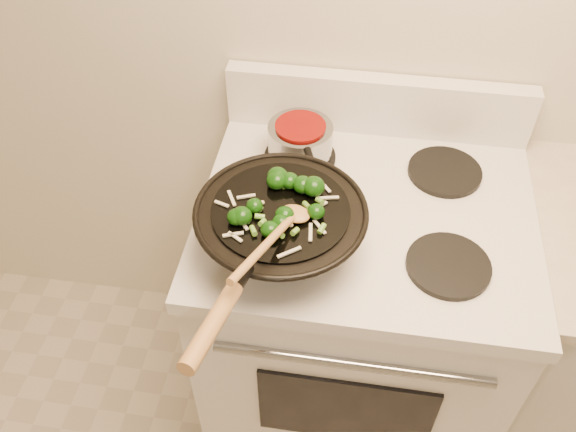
# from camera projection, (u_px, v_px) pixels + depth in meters

# --- Properties ---
(stove) EXTENTS (0.78, 0.67, 1.08)m
(stove) POSITION_uv_depth(u_px,v_px,m) (353.00, 317.00, 1.75)
(stove) COLOR white
(stove) RESTS_ON ground
(wok) EXTENTS (0.36, 0.60, 0.17)m
(wok) POSITION_uv_depth(u_px,v_px,m) (280.00, 227.00, 1.28)
(wok) COLOR black
(wok) RESTS_ON stove
(stirfry) EXTENTS (0.25, 0.24, 0.04)m
(stirfry) POSITION_uv_depth(u_px,v_px,m) (281.00, 199.00, 1.24)
(stirfry) COLOR #0D3608
(stirfry) RESTS_ON wok
(wooden_spoon) EXTENTS (0.12, 0.28, 0.09)m
(wooden_spoon) POSITION_uv_depth(u_px,v_px,m) (279.00, 231.00, 1.16)
(wooden_spoon) COLOR #B27E46
(wooden_spoon) RESTS_ON wok
(saucepan) EXTENTS (0.16, 0.25, 0.09)m
(saucepan) POSITION_uv_depth(u_px,v_px,m) (300.00, 141.00, 1.49)
(saucepan) COLOR gray
(saucepan) RESTS_ON stove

